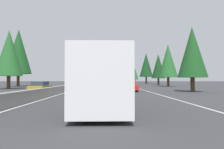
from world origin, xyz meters
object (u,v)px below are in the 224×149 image
object	(u,v)px
conifer_right_foreground	(192,52)
conifer_left_foreground	(9,53)
sign_gantry_overhead	(109,69)
pickup_far_center	(129,85)
sedan_mid_right	(119,83)
box_truck_mid_center	(105,80)
conifer_left_near	(19,52)
bus_near_right	(103,79)
bus_distant_a	(90,80)
sedan_far_right	(124,85)
sedan_far_left	(107,82)
conifer_right_far	(146,65)
conifer_right_mid	(158,66)
oncoming_near	(88,82)
oncoming_far	(41,87)
minivan_distant_b	(101,81)
conifer_right_distant	(135,74)
conifer_right_near	(168,61)

from	to	relation	value
conifer_right_foreground	conifer_left_foreground	distance (m)	31.40
sign_gantry_overhead	pickup_far_center	size ratio (longest dim) A/B	2.26
sedan_mid_right	conifer_left_foreground	world-z (taller)	conifer_left_foreground
sedan_mid_right	conifer_right_foreground	bearing A→B (deg)	-162.68
box_truck_mid_center	conifer_left_near	size ratio (longest dim) A/B	0.58
bus_near_right	bus_distant_a	distance (m)	29.93
sign_gantry_overhead	sedan_far_right	world-z (taller)	sign_gantry_overhead
sedan_far_right	sign_gantry_overhead	bearing A→B (deg)	7.82
sedan_far_left	conifer_right_far	xyz separation A→B (m)	(-19.48, -17.60, 7.59)
conifer_left_near	conifer_left_foreground	bearing A→B (deg)	-161.23
box_truck_mid_center	sedan_far_right	size ratio (longest dim) A/B	1.93
pickup_far_center	conifer_right_mid	world-z (taller)	conifer_right_mid
box_truck_mid_center	oncoming_near	xyz separation A→B (m)	(30.68, 7.84, -0.93)
sedan_far_right	oncoming_near	bearing A→B (deg)	14.39
pickup_far_center	box_truck_mid_center	size ratio (longest dim) A/B	0.66
bus_distant_a	conifer_right_mid	distance (m)	27.65
oncoming_far	conifer_right_mid	xyz separation A→B (m)	(35.39, -25.03, 5.33)
bus_near_right	bus_distant_a	world-z (taller)	same
minivan_distant_b	sedan_far_right	size ratio (longest dim) A/B	1.14
bus_near_right	conifer_left_near	bearing A→B (deg)	31.68
bus_near_right	sedan_mid_right	world-z (taller)	bus_near_right
pickup_far_center	oncoming_near	world-z (taller)	pickup_far_center
pickup_far_center	conifer_left_near	distance (m)	34.22
sedan_far_right	conifer_left_near	xyz separation A→B (m)	(12.99, 26.03, 8.24)
sedan_far_left	bus_distant_a	world-z (taller)	bus_distant_a
sign_gantry_overhead	conifer_left_near	size ratio (longest dim) A/B	0.86
conifer_right_distant	conifer_right_near	bearing A→B (deg)	-179.68
bus_distant_a	conifer_right_foreground	bearing A→B (deg)	-135.06
oncoming_near	bus_near_right	bearing A→B (deg)	6.75
pickup_far_center	sedan_far_right	world-z (taller)	pickup_far_center
minivan_distant_b	conifer_right_far	xyz separation A→B (m)	(-24.17, -21.10, 7.32)
conifer_right_distant	box_truck_mid_center	bearing A→B (deg)	163.43
sedan_mid_right	conifer_right_mid	world-z (taller)	conifer_right_mid
conifer_right_far	bus_distant_a	bearing A→B (deg)	153.45
sedan_far_right	conifer_right_mid	size ratio (longest dim) A/B	0.44
oncoming_near	conifer_right_near	distance (m)	41.88
oncoming_near	conifer_right_mid	distance (m)	32.66
minivan_distant_b	conifer_right_far	distance (m)	32.90
sedan_mid_right	sedan_far_right	distance (m)	17.52
box_truck_mid_center	conifer_right_distant	xyz separation A→B (m)	(51.69, -15.38, 3.27)
oncoming_near	sedan_far_right	bearing A→B (deg)	14.39
oncoming_far	conifer_right_mid	bearing A→B (deg)	144.72
pickup_far_center	conifer_right_distant	world-z (taller)	conifer_right_distant
conifer_right_far	conifer_right_distant	size ratio (longest dim) A/B	1.69
bus_near_right	oncoming_far	size ratio (longest dim) A/B	2.61
conifer_left_foreground	sedan_far_left	bearing A→B (deg)	-14.53
oncoming_near	conifer_right_far	bearing A→B (deg)	98.15
sign_gantry_overhead	conifer_left_near	world-z (taller)	conifer_left_near
oncoming_near	conifer_left_near	distance (m)	36.13
sign_gantry_overhead	oncoming_far	distance (m)	33.19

